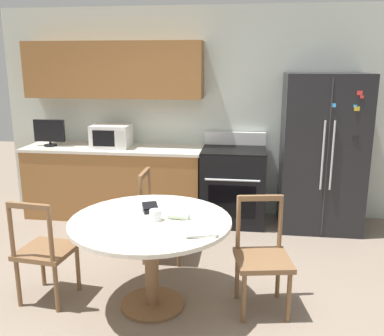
{
  "coord_description": "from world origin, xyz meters",
  "views": [
    {
      "loc": [
        0.58,
        -2.78,
        1.94
      ],
      "look_at": [
        0.05,
        1.15,
        0.95
      ],
      "focal_mm": 40.0,
      "sensor_mm": 36.0,
      "label": 1
    }
  ],
  "objects_px": {
    "oven_range": "(233,185)",
    "dining_chair_left": "(45,252)",
    "dining_chair_far": "(161,217)",
    "wallet": "(150,208)",
    "countertop_tv": "(49,132)",
    "candle_glass": "(155,216)",
    "dining_chair_right": "(262,258)",
    "microwave": "(111,136)",
    "refrigerator": "(322,153)"
  },
  "relations": [
    {
      "from": "countertop_tv",
      "to": "dining_chair_right",
      "type": "relative_size",
      "value": 0.43
    },
    {
      "from": "dining_chair_right",
      "to": "countertop_tv",
      "type": "bearing_deg",
      "value": -45.89
    },
    {
      "from": "refrigerator",
      "to": "countertop_tv",
      "type": "height_order",
      "value": "refrigerator"
    },
    {
      "from": "countertop_tv",
      "to": "wallet",
      "type": "height_order",
      "value": "countertop_tv"
    },
    {
      "from": "oven_range",
      "to": "dining_chair_right",
      "type": "height_order",
      "value": "oven_range"
    },
    {
      "from": "microwave",
      "to": "wallet",
      "type": "height_order",
      "value": "microwave"
    },
    {
      "from": "countertop_tv",
      "to": "dining_chair_right",
      "type": "xyz_separation_m",
      "value": [
        2.62,
        -1.89,
        -0.65
      ]
    },
    {
      "from": "refrigerator",
      "to": "oven_range",
      "type": "height_order",
      "value": "refrigerator"
    },
    {
      "from": "oven_range",
      "to": "dining_chair_left",
      "type": "relative_size",
      "value": 1.2
    },
    {
      "from": "microwave",
      "to": "candle_glass",
      "type": "relative_size",
      "value": 4.98
    },
    {
      "from": "refrigerator",
      "to": "wallet",
      "type": "bearing_deg",
      "value": -132.32
    },
    {
      "from": "oven_range",
      "to": "refrigerator",
      "type": "bearing_deg",
      "value": -1.58
    },
    {
      "from": "oven_range",
      "to": "countertop_tv",
      "type": "xyz_separation_m",
      "value": [
        -2.32,
        -0.01,
        0.61
      ]
    },
    {
      "from": "microwave",
      "to": "wallet",
      "type": "bearing_deg",
      "value": -63.53
    },
    {
      "from": "dining_chair_left",
      "to": "wallet",
      "type": "height_order",
      "value": "dining_chair_left"
    },
    {
      "from": "refrigerator",
      "to": "dining_chair_far",
      "type": "height_order",
      "value": "refrigerator"
    },
    {
      "from": "oven_range",
      "to": "dining_chair_far",
      "type": "relative_size",
      "value": 1.2
    },
    {
      "from": "microwave",
      "to": "countertop_tv",
      "type": "height_order",
      "value": "countertop_tv"
    },
    {
      "from": "refrigerator",
      "to": "oven_range",
      "type": "distance_m",
      "value": 1.11
    },
    {
      "from": "dining_chair_far",
      "to": "countertop_tv",
      "type": "bearing_deg",
      "value": -123.96
    },
    {
      "from": "dining_chair_left",
      "to": "refrigerator",
      "type": "bearing_deg",
      "value": 45.25
    },
    {
      "from": "refrigerator",
      "to": "dining_chair_far",
      "type": "distance_m",
      "value": 2.07
    },
    {
      "from": "refrigerator",
      "to": "microwave",
      "type": "distance_m",
      "value": 2.55
    },
    {
      "from": "dining_chair_left",
      "to": "wallet",
      "type": "distance_m",
      "value": 0.93
    },
    {
      "from": "oven_range",
      "to": "dining_chair_left",
      "type": "xyz_separation_m",
      "value": [
        -1.45,
        -2.02,
        -0.03
      ]
    },
    {
      "from": "countertop_tv",
      "to": "candle_glass",
      "type": "relative_size",
      "value": 4.16
    },
    {
      "from": "candle_glass",
      "to": "wallet",
      "type": "height_order",
      "value": "candle_glass"
    },
    {
      "from": "dining_chair_left",
      "to": "wallet",
      "type": "relative_size",
      "value": 5.49
    },
    {
      "from": "countertop_tv",
      "to": "dining_chair_right",
      "type": "height_order",
      "value": "countertop_tv"
    },
    {
      "from": "refrigerator",
      "to": "candle_glass",
      "type": "height_order",
      "value": "refrigerator"
    },
    {
      "from": "dining_chair_far",
      "to": "wallet",
      "type": "distance_m",
      "value": 0.78
    },
    {
      "from": "countertop_tv",
      "to": "dining_chair_far",
      "type": "height_order",
      "value": "countertop_tv"
    },
    {
      "from": "oven_range",
      "to": "dining_chair_left",
      "type": "bearing_deg",
      "value": -125.73
    },
    {
      "from": "microwave",
      "to": "countertop_tv",
      "type": "relative_size",
      "value": 1.2
    },
    {
      "from": "refrigerator",
      "to": "countertop_tv",
      "type": "distance_m",
      "value": 3.34
    },
    {
      "from": "microwave",
      "to": "wallet",
      "type": "distance_m",
      "value": 2.07
    },
    {
      "from": "oven_range",
      "to": "countertop_tv",
      "type": "relative_size",
      "value": 2.76
    },
    {
      "from": "dining_chair_far",
      "to": "dining_chair_right",
      "type": "height_order",
      "value": "same"
    },
    {
      "from": "refrigerator",
      "to": "countertop_tv",
      "type": "relative_size",
      "value": 4.65
    },
    {
      "from": "refrigerator",
      "to": "dining_chair_far",
      "type": "bearing_deg",
      "value": -147.28
    },
    {
      "from": "refrigerator",
      "to": "countertop_tv",
      "type": "bearing_deg",
      "value": 179.74
    },
    {
      "from": "refrigerator",
      "to": "candle_glass",
      "type": "distance_m",
      "value": 2.51
    },
    {
      "from": "oven_range",
      "to": "dining_chair_right",
      "type": "xyz_separation_m",
      "value": [
        0.3,
        -1.9,
        -0.03
      ]
    },
    {
      "from": "refrigerator",
      "to": "dining_chair_left",
      "type": "relative_size",
      "value": 2.01
    },
    {
      "from": "dining_chair_far",
      "to": "wallet",
      "type": "height_order",
      "value": "dining_chair_far"
    },
    {
      "from": "dining_chair_left",
      "to": "oven_range",
      "type": "bearing_deg",
      "value": 60.68
    },
    {
      "from": "countertop_tv",
      "to": "wallet",
      "type": "bearing_deg",
      "value": -46.56
    },
    {
      "from": "dining_chair_right",
      "to": "dining_chair_left",
      "type": "xyz_separation_m",
      "value": [
        -1.76,
        -0.12,
        0.0
      ]
    },
    {
      "from": "microwave",
      "to": "wallet",
      "type": "xyz_separation_m",
      "value": [
        0.92,
        -1.84,
        -0.26
      ]
    },
    {
      "from": "dining_chair_far",
      "to": "dining_chair_left",
      "type": "xyz_separation_m",
      "value": [
        -0.78,
        -0.9,
        0.0
      ]
    }
  ]
}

